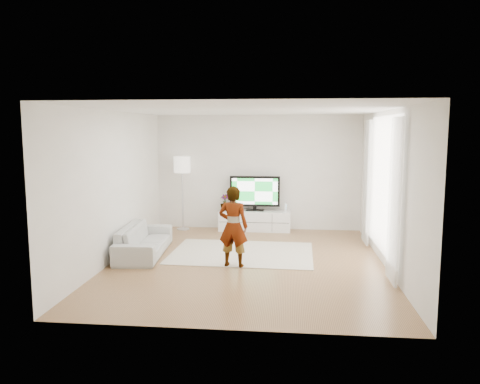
# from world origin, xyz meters

# --- Properties ---
(floor) EXTENTS (6.00, 6.00, 0.00)m
(floor) POSITION_xyz_m (0.00, 0.00, 0.00)
(floor) COLOR #A37E49
(floor) RESTS_ON ground
(ceiling) EXTENTS (6.00, 6.00, 0.00)m
(ceiling) POSITION_xyz_m (0.00, 0.00, 2.80)
(ceiling) COLOR white
(ceiling) RESTS_ON wall_back
(wall_left) EXTENTS (0.02, 6.00, 2.80)m
(wall_left) POSITION_xyz_m (-2.50, 0.00, 1.40)
(wall_left) COLOR white
(wall_left) RESTS_ON floor
(wall_right) EXTENTS (0.02, 6.00, 2.80)m
(wall_right) POSITION_xyz_m (2.50, 0.00, 1.40)
(wall_right) COLOR white
(wall_right) RESTS_ON floor
(wall_back) EXTENTS (5.00, 0.02, 2.80)m
(wall_back) POSITION_xyz_m (0.00, 3.00, 1.40)
(wall_back) COLOR white
(wall_back) RESTS_ON floor
(wall_front) EXTENTS (5.00, 0.02, 2.80)m
(wall_front) POSITION_xyz_m (0.00, -3.00, 1.40)
(wall_front) COLOR white
(wall_front) RESTS_ON floor
(window) EXTENTS (0.01, 2.60, 2.50)m
(window) POSITION_xyz_m (2.48, 0.30, 1.45)
(window) COLOR white
(window) RESTS_ON wall_right
(curtain_near) EXTENTS (0.04, 0.70, 2.60)m
(curtain_near) POSITION_xyz_m (2.40, -1.00, 1.35)
(curtain_near) COLOR white
(curtain_near) RESTS_ON floor
(curtain_far) EXTENTS (0.04, 0.70, 2.60)m
(curtain_far) POSITION_xyz_m (2.40, 1.60, 1.35)
(curtain_far) COLOR white
(curtain_far) RESTS_ON floor
(media_console) EXTENTS (1.73, 0.49, 0.49)m
(media_console) POSITION_xyz_m (-0.06, 2.76, 0.24)
(media_console) COLOR white
(media_console) RESTS_ON floor
(television) EXTENTS (1.22, 0.24, 0.85)m
(television) POSITION_xyz_m (-0.06, 2.79, 0.95)
(television) COLOR black
(television) RESTS_ON media_console
(game_console) EXTENTS (0.07, 0.16, 0.21)m
(game_console) POSITION_xyz_m (0.70, 2.76, 0.59)
(game_console) COLOR white
(game_console) RESTS_ON media_console
(potted_plant) EXTENTS (0.27, 0.27, 0.39)m
(potted_plant) POSITION_xyz_m (-0.80, 2.77, 0.68)
(potted_plant) COLOR #3F7238
(potted_plant) RESTS_ON media_console
(rug) EXTENTS (2.85, 2.09, 0.01)m
(rug) POSITION_xyz_m (-0.16, 0.61, 0.01)
(rug) COLOR beige
(rug) RESTS_ON floor
(player) EXTENTS (0.57, 0.41, 1.45)m
(player) POSITION_xyz_m (-0.22, -0.32, 0.74)
(player) COLOR #334772
(player) RESTS_ON rug
(sofa) EXTENTS (0.92, 2.04, 0.58)m
(sofa) POSITION_xyz_m (-2.07, 0.32, 0.29)
(sofa) COLOR #B7B7B2
(sofa) RESTS_ON floor
(floor_lamp) EXTENTS (0.40, 0.40, 1.80)m
(floor_lamp) POSITION_xyz_m (-1.83, 2.70, 1.53)
(floor_lamp) COLOR silver
(floor_lamp) RESTS_ON floor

